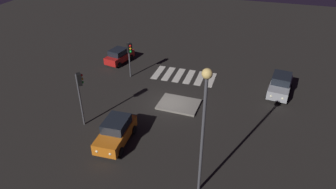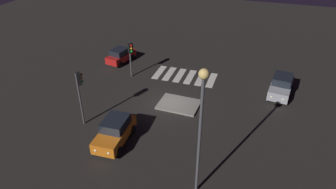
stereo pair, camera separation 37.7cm
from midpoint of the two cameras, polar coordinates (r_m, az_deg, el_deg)
ground_plane at (r=27.71m, az=0.39°, el=-1.77°), size 80.00×80.00×0.00m
traffic_island at (r=27.50m, az=2.42°, el=-1.86°), size 3.68×2.82×0.18m
car_orange at (r=23.27m, az=-9.43°, el=-6.77°), size 2.16×4.36×1.87m
car_red at (r=35.63m, az=-8.54°, el=7.22°), size 2.32×3.97×1.64m
car_silver at (r=30.70m, az=20.70°, el=1.54°), size 2.43×4.44×1.86m
traffic_light_north at (r=24.33m, az=-15.73°, el=1.51°), size 0.53×0.54×4.63m
traffic_light_east at (r=31.24m, az=-6.66°, el=7.93°), size 0.53×0.54×3.76m
street_lamp at (r=16.38m, az=6.85°, el=-3.97°), size 0.56×0.56×8.48m
crosswalk_near at (r=32.44m, az=3.50°, el=3.44°), size 6.45×3.20×0.02m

